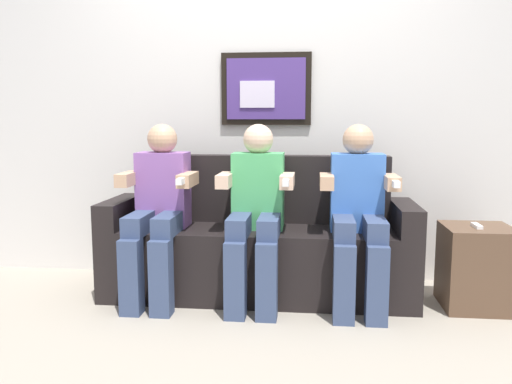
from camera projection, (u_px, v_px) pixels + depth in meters
name	position (u px, v px, depth m)	size (l,w,h in m)	color
ground_plane	(253.00, 311.00, 3.13)	(5.69, 5.69, 0.00)	#9E9384
back_wall_assembly	(265.00, 96.00, 3.71)	(4.38, 0.10, 2.60)	silver
couch	(259.00, 247.00, 3.41)	(1.98, 0.58, 0.90)	black
person_on_left	(158.00, 205.00, 3.27)	(0.46, 0.56, 1.11)	#8C59A5
person_in_middle	(256.00, 207.00, 3.21)	(0.46, 0.56, 1.11)	#4CB266
person_on_right	(358.00, 209.00, 3.14)	(0.46, 0.56, 1.11)	#3F72CC
side_table_right	(476.00, 267.00, 3.17)	(0.40, 0.40, 0.50)	brown
spare_remote_on_table	(477.00, 226.00, 3.12)	(0.04, 0.13, 0.02)	white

